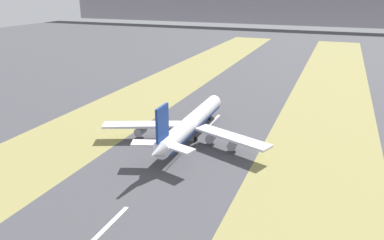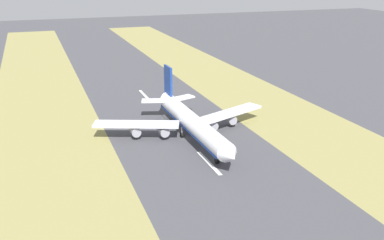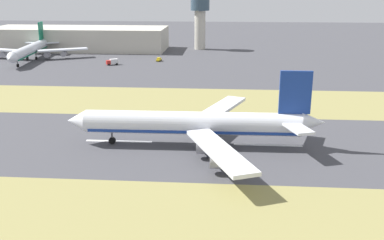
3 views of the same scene
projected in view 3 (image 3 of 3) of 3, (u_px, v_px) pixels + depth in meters
ground_plane at (199, 143)px, 119.78m from camera, size 800.00×800.00×0.00m
grass_median_west at (183, 232)px, 76.86m from camera, size 40.00×600.00×0.01m
grass_median_east at (207, 101)px, 162.70m from camera, size 40.00×600.00×0.01m
centreline_dash_mid at (268, 145)px, 118.44m from camera, size 1.20×18.00×0.01m
centreline_dash_far at (119, 141)px, 121.39m from camera, size 1.20×18.00×0.01m
airplane_main_jet at (199, 124)px, 116.40m from camera, size 64.13×67.08×20.20m
terminal_building at (80, 39)px, 288.21m from camera, size 36.00×110.95×14.08m
control_tower at (200, 19)px, 286.29m from camera, size 12.00×12.00×31.50m
airplane_parked_apron at (30, 50)px, 248.42m from camera, size 63.48×60.24×19.08m
service_truck at (112, 62)px, 234.75m from camera, size 4.99×6.27×3.10m
apron_car at (159, 59)px, 246.21m from camera, size 4.67×2.71×2.03m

